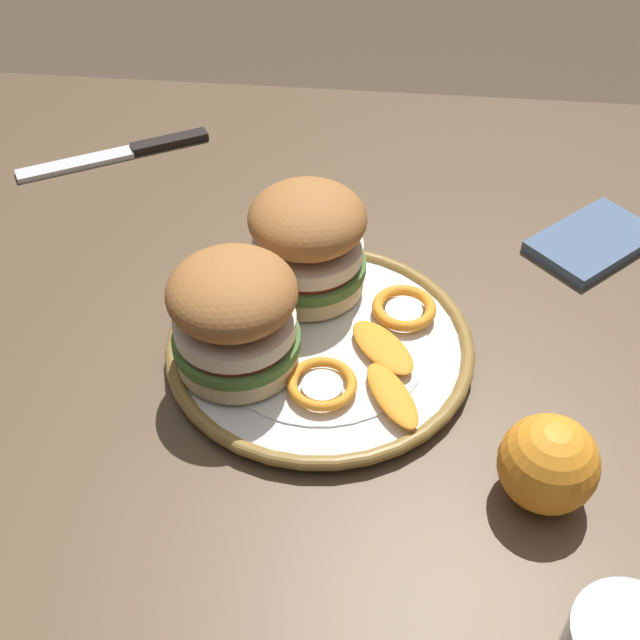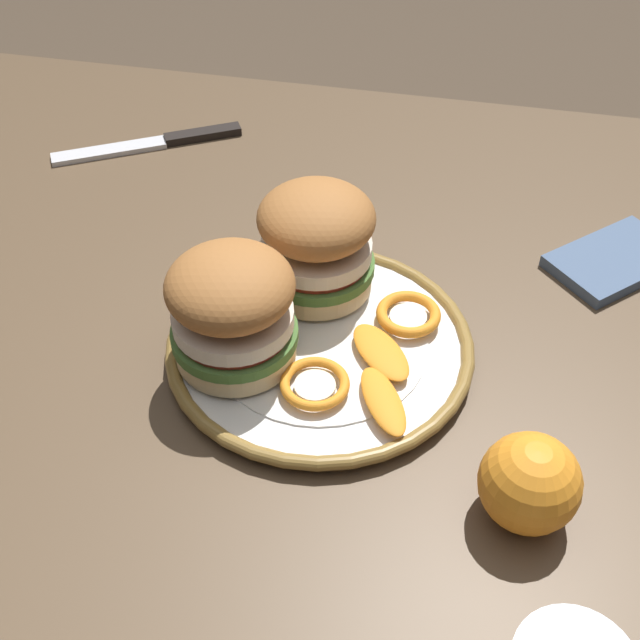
{
  "view_description": "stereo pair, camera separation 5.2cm",
  "coord_description": "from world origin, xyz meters",
  "px_view_note": "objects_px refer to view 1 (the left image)",
  "views": [
    {
      "loc": [
        0.03,
        -0.53,
        1.26
      ],
      "look_at": [
        -0.02,
        -0.04,
        0.8
      ],
      "focal_mm": 45.45,
      "sensor_mm": 36.0,
      "label": 1
    },
    {
      "loc": [
        0.08,
        -0.52,
        1.26
      ],
      "look_at": [
        -0.02,
        -0.04,
        0.8
      ],
      "focal_mm": 45.45,
      "sensor_mm": 36.0,
      "label": 2
    }
  ],
  "objects_px": {
    "dining_table": "(342,404)",
    "sandwich_half_right": "(308,240)",
    "dinner_plate": "(320,346)",
    "whole_orange": "(548,464)",
    "table_knife": "(129,152)",
    "sandwich_half_left": "(234,315)"
  },
  "relations": [
    {
      "from": "table_knife",
      "to": "sandwich_half_right",
      "type": "bearing_deg",
      "value": -43.93
    },
    {
      "from": "dining_table",
      "to": "sandwich_half_right",
      "type": "xyz_separation_m",
      "value": [
        -0.04,
        0.03,
        0.18
      ]
    },
    {
      "from": "sandwich_half_left",
      "to": "whole_orange",
      "type": "height_order",
      "value": "sandwich_half_left"
    },
    {
      "from": "dinner_plate",
      "to": "whole_orange",
      "type": "height_order",
      "value": "whole_orange"
    },
    {
      "from": "dining_table",
      "to": "dinner_plate",
      "type": "height_order",
      "value": "dinner_plate"
    },
    {
      "from": "whole_orange",
      "to": "table_knife",
      "type": "relative_size",
      "value": 0.36
    },
    {
      "from": "dining_table",
      "to": "sandwich_half_right",
      "type": "bearing_deg",
      "value": 141.77
    },
    {
      "from": "table_knife",
      "to": "dinner_plate",
      "type": "bearing_deg",
      "value": -49.45
    },
    {
      "from": "whole_orange",
      "to": "dinner_plate",
      "type": "bearing_deg",
      "value": 144.31
    },
    {
      "from": "dinner_plate",
      "to": "sandwich_half_left",
      "type": "height_order",
      "value": "sandwich_half_left"
    },
    {
      "from": "dining_table",
      "to": "dinner_plate",
      "type": "xyz_separation_m",
      "value": [
        -0.02,
        -0.04,
        0.12
      ]
    },
    {
      "from": "sandwich_half_left",
      "to": "dinner_plate",
      "type": "bearing_deg",
      "value": 25.49
    },
    {
      "from": "dinner_plate",
      "to": "sandwich_half_right",
      "type": "bearing_deg",
      "value": 104.63
    },
    {
      "from": "whole_orange",
      "to": "sandwich_half_left",
      "type": "bearing_deg",
      "value": 158.39
    },
    {
      "from": "dining_table",
      "to": "dinner_plate",
      "type": "distance_m",
      "value": 0.13
    },
    {
      "from": "sandwich_half_left",
      "to": "whole_orange",
      "type": "relative_size",
      "value": 1.89
    },
    {
      "from": "sandwich_half_left",
      "to": "sandwich_half_right",
      "type": "bearing_deg",
      "value": 65.06
    },
    {
      "from": "dining_table",
      "to": "whole_orange",
      "type": "xyz_separation_m",
      "value": [
        0.16,
        -0.17,
        0.15
      ]
    },
    {
      "from": "dinner_plate",
      "to": "table_knife",
      "type": "distance_m",
      "value": 0.39
    },
    {
      "from": "sandwich_half_left",
      "to": "table_knife",
      "type": "distance_m",
      "value": 0.38
    },
    {
      "from": "dining_table",
      "to": "table_knife",
      "type": "bearing_deg",
      "value": 136.76
    },
    {
      "from": "dining_table",
      "to": "sandwich_half_right",
      "type": "relative_size",
      "value": 8.38
    }
  ]
}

